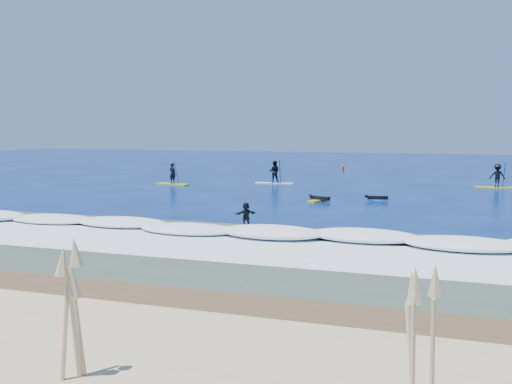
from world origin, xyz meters
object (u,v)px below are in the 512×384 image
(sup_paddler_left, at_px, (173,177))
(prone_paddler_far, at_px, (376,199))
(wave_surfer, at_px, (246,217))
(marker_buoy, at_px, (343,168))
(sup_paddler_right, at_px, (497,177))
(sup_paddler_center, at_px, (274,174))
(prone_paddler_near, at_px, (319,199))

(sup_paddler_left, relative_size, prone_paddler_far, 1.57)
(prone_paddler_far, height_order, wave_surfer, wave_surfer)
(marker_buoy, bearing_deg, sup_paddler_right, -44.75)
(sup_paddler_center, bearing_deg, prone_paddler_far, -49.22)
(marker_buoy, bearing_deg, sup_paddler_left, -118.07)
(sup_paddler_left, distance_m, prone_paddler_near, 15.92)
(sup_paddler_center, height_order, sup_paddler_right, sup_paddler_center)
(prone_paddler_far, relative_size, marker_buoy, 2.65)
(sup_paddler_center, xyz_separation_m, wave_surfer, (5.47, -22.72, -0.16))
(sup_paddler_right, bearing_deg, marker_buoy, 128.47)
(sup_paddler_left, distance_m, wave_surfer, 23.52)
(sup_paddler_right, relative_size, prone_paddler_far, 1.67)
(sup_paddler_right, bearing_deg, prone_paddler_near, -139.92)
(sup_paddler_center, relative_size, sup_paddler_right, 1.02)
(sup_paddler_center, distance_m, wave_surfer, 23.37)
(wave_surfer, xyz_separation_m, marker_buoy, (-2.50, 39.93, -0.39))
(sup_paddler_center, height_order, prone_paddler_far, sup_paddler_center)
(wave_surfer, distance_m, marker_buoy, 40.01)
(sup_paddler_right, bearing_deg, prone_paddler_far, -133.14)
(sup_paddler_right, distance_m, wave_surfer, 27.95)
(marker_buoy, bearing_deg, wave_surfer, -86.42)
(prone_paddler_far, bearing_deg, sup_paddler_center, 35.84)
(sup_paddler_left, relative_size, sup_paddler_center, 0.92)
(sup_paddler_left, bearing_deg, marker_buoy, 74.74)
(sup_paddler_left, relative_size, sup_paddler_right, 0.94)
(prone_paddler_near, distance_m, marker_buoy, 27.82)
(sup_paddler_right, bearing_deg, sup_paddler_center, -179.81)
(sup_paddler_right, xyz_separation_m, prone_paddler_near, (-11.84, -12.64, -0.76))
(sup_paddler_center, distance_m, prone_paddler_near, 12.18)
(prone_paddler_near, bearing_deg, wave_surfer, -162.98)
(prone_paddler_far, bearing_deg, wave_surfer, 150.68)
(sup_paddler_center, bearing_deg, sup_paddler_right, 0.25)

